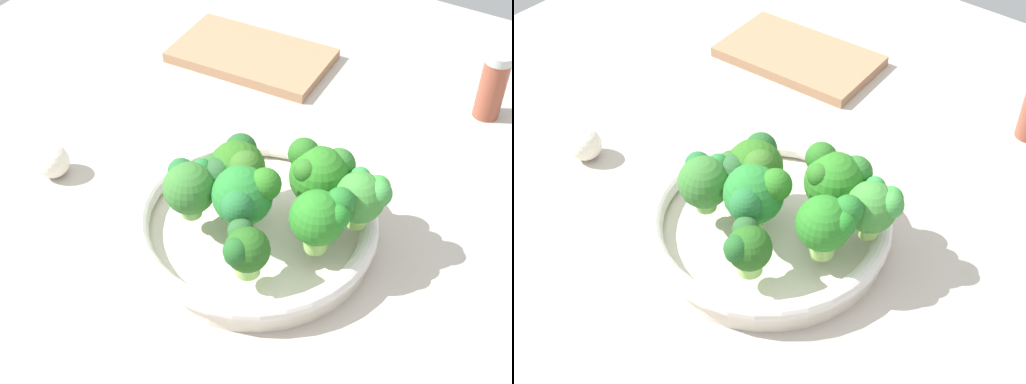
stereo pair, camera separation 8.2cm
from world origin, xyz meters
TOP-DOWN VIEW (x-y plane):
  - ground_plane at (0.00, 0.00)cm, footprint 130.00×130.00cm
  - bowl at (1.05, 0.36)cm, footprint 28.61×28.61cm
  - broccoli_floret_0 at (11.99, 4.70)cm, footprint 6.24×6.18cm
  - broccoli_floret_1 at (4.73, -7.94)cm, footprint 5.42×5.54cm
  - broccoli_floret_2 at (9.79, -0.64)cm, footprint 6.43×6.60cm
  - broccoli_floret_3 at (6.34, 5.19)cm, footprint 7.61×7.46cm
  - broccoli_floret_4 at (-2.66, 1.48)cm, footprint 7.00×8.24cm
  - broccoli_floret_5 at (1.26, -2.31)cm, footprint 7.29×8.02cm
  - broccoli_floret_6 at (-5.18, -3.55)cm, footprint 6.27×6.48cm
  - cutting_board at (-19.15, 32.16)cm, footprint 24.60×15.30cm
  - garlic_bulb at (-26.74, -3.78)cm, footprint 4.33×4.33cm

SIDE VIEW (x-z plane):
  - ground_plane at x=0.00cm, z-range -2.50..0.00cm
  - cutting_board at x=-19.15cm, z-range 0.00..1.60cm
  - bowl at x=1.05cm, z-range 0.04..4.07cm
  - garlic_bulb at x=-26.74cm, z-range 0.00..4.33cm
  - broccoli_floret_1 at x=4.73cm, z-range 4.56..10.37cm
  - broccoli_floret_6 at x=-5.18cm, z-range 4.55..11.48cm
  - broccoli_floret_4 at x=-2.66cm, z-range 4.54..11.78cm
  - broccoli_floret_0 at x=11.99cm, z-range 4.79..11.80cm
  - broccoli_floret_2 at x=9.79cm, z-range 4.81..12.35cm
  - broccoli_floret_3 at x=6.34cm, z-range 4.75..12.69cm
  - broccoli_floret_5 at x=1.26cm, z-range 4.98..13.29cm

